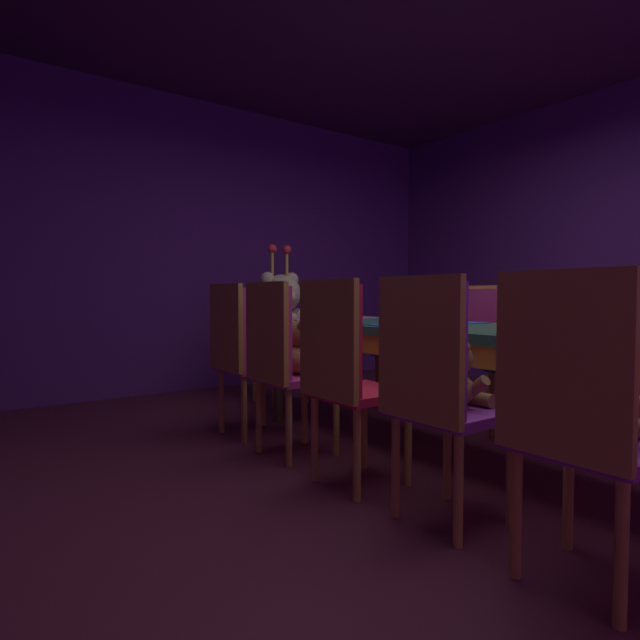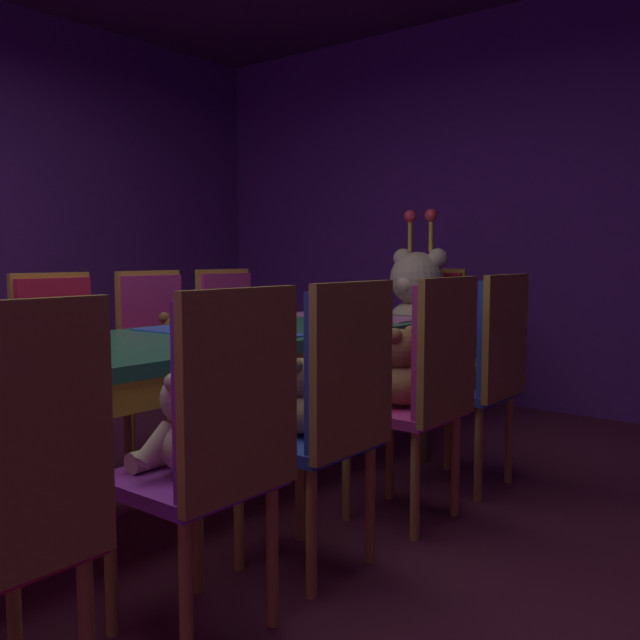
{
  "view_description": "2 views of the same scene",
  "coord_description": "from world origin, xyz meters",
  "px_view_note": "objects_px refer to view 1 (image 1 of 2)",
  "views": [
    {
      "loc": [
        -2.34,
        -1.62,
        0.91
      ],
      "look_at": [
        -0.17,
        1.35,
        0.74
      ],
      "focal_mm": 29.22,
      "sensor_mm": 36.0,
      "label": 1
    },
    {
      "loc": [
        2.17,
        -1.51,
        1.07
      ],
      "look_at": [
        -0.24,
        1.5,
        0.71
      ],
      "focal_mm": 39.02,
      "sensor_mm": 36.0,
      "label": 2
    }
  ],
  "objects_px": {
    "teddy_left_5": "(257,344)",
    "chair_right_3": "(540,344)",
    "chair_left_1": "(574,401)",
    "teddy_right_2": "(614,354)",
    "chair_left_4": "(279,352)",
    "teddy_right_5": "(403,336)",
    "chair_left_3": "(341,363)",
    "chair_right_2": "(626,350)",
    "teddy_right_3": "(528,348)",
    "throne_chair": "(272,332)",
    "chair_right_4": "(469,338)",
    "king_teddy_bear": "(283,316)",
    "chair_right_5": "(416,334)",
    "chair_left_2": "(432,377)",
    "teddy_left_1": "(598,397)",
    "teddy_right_4": "(456,339)",
    "banquet_table": "(500,344)",
    "teddy_left_2": "(456,379)",
    "chair_left_5": "(237,345)",
    "teddy_left_4": "(300,351)"
  },
  "relations": [
    {
      "from": "chair_left_5",
      "to": "king_teddy_bear",
      "type": "height_order",
      "value": "king_teddy_bear"
    },
    {
      "from": "banquet_table",
      "to": "teddy_left_1",
      "type": "xyz_separation_m",
      "value": [
        -0.68,
        -0.83,
        -0.07
      ]
    },
    {
      "from": "chair_left_4",
      "to": "chair_left_1",
      "type": "bearing_deg",
      "value": -89.98
    },
    {
      "from": "teddy_left_5",
      "to": "chair_right_3",
      "type": "relative_size",
      "value": 0.33
    },
    {
      "from": "teddy_left_2",
      "to": "chair_left_3",
      "type": "distance_m",
      "value": 0.56
    },
    {
      "from": "chair_left_2",
      "to": "teddy_left_5",
      "type": "height_order",
      "value": "chair_left_2"
    },
    {
      "from": "teddy_right_3",
      "to": "teddy_right_4",
      "type": "distance_m",
      "value": 0.58
    },
    {
      "from": "chair_left_3",
      "to": "chair_left_4",
      "type": "xyz_separation_m",
      "value": [
        0.01,
        0.57,
        0.0
      ]
    },
    {
      "from": "chair_right_4",
      "to": "teddy_right_5",
      "type": "distance_m",
      "value": 0.55
    },
    {
      "from": "chair_right_4",
      "to": "teddy_left_2",
      "type": "bearing_deg",
      "value": 36.4
    },
    {
      "from": "chair_right_2",
      "to": "teddy_left_2",
      "type": "bearing_deg",
      "value": 0.23
    },
    {
      "from": "chair_left_1",
      "to": "chair_left_4",
      "type": "height_order",
      "value": "same"
    },
    {
      "from": "teddy_left_1",
      "to": "teddy_right_4",
      "type": "distance_m",
      "value": 2.16
    },
    {
      "from": "chair_left_2",
      "to": "chair_left_5",
      "type": "distance_m",
      "value": 1.64
    },
    {
      "from": "chair_left_3",
      "to": "chair_left_5",
      "type": "xyz_separation_m",
      "value": [
        0.03,
        1.1,
        0.0
      ]
    },
    {
      "from": "chair_right_4",
      "to": "king_teddy_bear",
      "type": "xyz_separation_m",
      "value": [
        -0.83,
        1.28,
        0.14
      ]
    },
    {
      "from": "chair_left_3",
      "to": "chair_right_2",
      "type": "xyz_separation_m",
      "value": [
        1.67,
        -0.53,
        0.0
      ]
    },
    {
      "from": "chair_left_1",
      "to": "throne_chair",
      "type": "relative_size",
      "value": 1.0
    },
    {
      "from": "teddy_left_1",
      "to": "chair_left_3",
      "type": "distance_m",
      "value": 1.11
    },
    {
      "from": "teddy_right_2",
      "to": "chair_right_5",
      "type": "xyz_separation_m",
      "value": [
        0.15,
        1.64,
        0.01
      ]
    },
    {
      "from": "chair_left_1",
      "to": "chair_right_4",
      "type": "height_order",
      "value": "same"
    },
    {
      "from": "teddy_right_4",
      "to": "chair_right_5",
      "type": "relative_size",
      "value": 0.35
    },
    {
      "from": "chair_right_4",
      "to": "throne_chair",
      "type": "xyz_separation_m",
      "value": [
        -0.83,
        1.45,
        0.0
      ]
    },
    {
      "from": "teddy_right_3",
      "to": "throne_chair",
      "type": "relative_size",
      "value": 0.29
    },
    {
      "from": "chair_left_4",
      "to": "chair_right_5",
      "type": "height_order",
      "value": "same"
    },
    {
      "from": "chair_left_1",
      "to": "teddy_right_5",
      "type": "distance_m",
      "value": 2.67
    },
    {
      "from": "chair_right_3",
      "to": "chair_left_2",
      "type": "bearing_deg",
      "value": 17.91
    },
    {
      "from": "chair_left_4",
      "to": "teddy_right_4",
      "type": "distance_m",
      "value": 1.51
    },
    {
      "from": "chair_left_2",
      "to": "chair_right_5",
      "type": "relative_size",
      "value": 1.0
    },
    {
      "from": "chair_left_3",
      "to": "chair_right_3",
      "type": "relative_size",
      "value": 1.0
    },
    {
      "from": "chair_left_3",
      "to": "chair_right_2",
      "type": "distance_m",
      "value": 1.75
    },
    {
      "from": "throne_chair",
      "to": "king_teddy_bear",
      "type": "xyz_separation_m",
      "value": [
        0.0,
        -0.17,
        0.14
      ]
    },
    {
      "from": "chair_left_5",
      "to": "teddy_left_5",
      "type": "bearing_deg",
      "value": 0.0
    },
    {
      "from": "chair_right_3",
      "to": "teddy_left_5",
      "type": "bearing_deg",
      "value": -37.09
    },
    {
      "from": "king_teddy_bear",
      "to": "throne_chair",
      "type": "bearing_deg",
      "value": 180.0
    },
    {
      "from": "banquet_table",
      "to": "chair_left_4",
      "type": "bearing_deg",
      "value": 134.57
    },
    {
      "from": "chair_right_2",
      "to": "teddy_right_3",
      "type": "bearing_deg",
      "value": -72.8
    },
    {
      "from": "chair_left_4",
      "to": "teddy_left_1",
      "type": "bearing_deg",
      "value": -85.0
    },
    {
      "from": "chair_left_1",
      "to": "teddy_right_3",
      "type": "distance_m",
      "value": 1.85
    },
    {
      "from": "chair_left_2",
      "to": "chair_right_2",
      "type": "distance_m",
      "value": 1.64
    },
    {
      "from": "teddy_right_5",
      "to": "teddy_right_3",
      "type": "bearing_deg",
      "value": 89.0
    },
    {
      "from": "king_teddy_bear",
      "to": "teddy_left_5",
      "type": "bearing_deg",
      "value": -41.75
    },
    {
      "from": "chair_right_3",
      "to": "chair_right_5",
      "type": "xyz_separation_m",
      "value": [
        0.02,
        1.12,
        0.0
      ]
    },
    {
      "from": "chair_left_2",
      "to": "chair_right_3",
      "type": "bearing_deg",
      "value": 17.91
    },
    {
      "from": "chair_left_1",
      "to": "teddy_right_2",
      "type": "relative_size",
      "value": 3.19
    },
    {
      "from": "chair_left_4",
      "to": "chair_right_5",
      "type": "distance_m",
      "value": 1.74
    },
    {
      "from": "teddy_left_4",
      "to": "teddy_right_5",
      "type": "relative_size",
      "value": 1.08
    },
    {
      "from": "banquet_table",
      "to": "chair_right_4",
      "type": "distance_m",
      "value": 1.19
    },
    {
      "from": "teddy_left_5",
      "to": "teddy_right_3",
      "type": "relative_size",
      "value": 1.15
    },
    {
      "from": "teddy_left_5",
      "to": "chair_left_2",
      "type": "bearing_deg",
      "value": -95.13
    }
  ]
}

